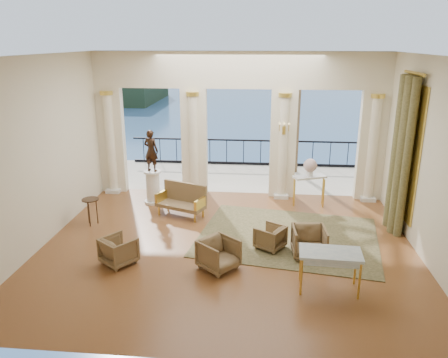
# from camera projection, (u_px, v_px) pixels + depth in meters

# --- Properties ---
(floor) EXTENTS (9.00, 9.00, 0.00)m
(floor) POSITION_uv_depth(u_px,v_px,m) (227.00, 247.00, 10.64)
(floor) COLOR #533316
(floor) RESTS_ON ground
(room_walls) EXTENTS (9.00, 9.00, 9.00)m
(room_walls) POSITION_uv_depth(u_px,v_px,m) (223.00, 141.00, 8.70)
(room_walls) COLOR #EDE4C7
(room_walls) RESTS_ON ground
(arcade) EXTENTS (9.00, 0.56, 4.50)m
(arcade) POSITION_uv_depth(u_px,v_px,m) (238.00, 115.00, 13.47)
(arcade) COLOR beige
(arcade) RESTS_ON ground
(terrace) EXTENTS (10.00, 3.60, 0.10)m
(terrace) POSITION_uv_depth(u_px,v_px,m) (241.00, 177.00, 16.15)
(terrace) COLOR #B3A792
(terrace) RESTS_ON ground
(balustrade) EXTENTS (9.00, 0.06, 1.03)m
(balustrade) POSITION_uv_depth(u_px,v_px,m) (244.00, 155.00, 17.53)
(balustrade) COLOR black
(balustrade) RESTS_ON terrace
(palm_tree) EXTENTS (2.00, 2.00, 4.50)m
(palm_tree) POSITION_uv_depth(u_px,v_px,m) (300.00, 61.00, 15.47)
(palm_tree) COLOR #4C3823
(palm_tree) RESTS_ON terrace
(headland) EXTENTS (22.00, 18.00, 6.00)m
(headland) POSITION_uv_depth(u_px,v_px,m) (99.00, 84.00, 80.64)
(headland) COLOR black
(headland) RESTS_ON sea
(sea) EXTENTS (160.00, 160.00, 0.00)m
(sea) POSITION_uv_depth(u_px,v_px,m) (260.00, 111.00, 69.36)
(sea) COLOR #234F83
(sea) RESTS_ON ground
(curtain) EXTENTS (0.33, 1.40, 4.09)m
(curtain) POSITION_uv_depth(u_px,v_px,m) (401.00, 155.00, 11.06)
(curtain) COLOR #484527
(curtain) RESTS_ON ground
(window_frame) EXTENTS (0.04, 1.60, 3.40)m
(window_frame) POSITION_uv_depth(u_px,v_px,m) (409.00, 152.00, 11.02)
(window_frame) COLOR gold
(window_frame) RESTS_ON room_walls
(wall_sconce) EXTENTS (0.30, 0.11, 0.33)m
(wall_sconce) POSITION_uv_depth(u_px,v_px,m) (284.00, 130.00, 13.16)
(wall_sconce) COLOR gold
(wall_sconce) RESTS_ON arcade
(rug) EXTENTS (4.92, 4.10, 0.02)m
(rug) POSITION_uv_depth(u_px,v_px,m) (288.00, 236.00, 11.17)
(rug) COLOR #31351C
(rug) RESTS_ON ground
(armchair_a) EXTENTS (1.00, 1.01, 0.76)m
(armchair_a) POSITION_uv_depth(u_px,v_px,m) (219.00, 253.00, 9.52)
(armchair_a) COLOR #43331E
(armchair_a) RESTS_ON ground
(armchair_b) EXTENTS (0.80, 0.76, 0.78)m
(armchair_b) POSITION_uv_depth(u_px,v_px,m) (309.00, 240.00, 10.08)
(armchair_b) COLOR #43331E
(armchair_b) RESTS_ON ground
(armchair_c) EXTENTS (0.81, 0.82, 0.63)m
(armchair_c) POSITION_uv_depth(u_px,v_px,m) (270.00, 236.00, 10.47)
(armchair_c) COLOR #43331E
(armchair_c) RESTS_ON ground
(armchair_d) EXTENTS (0.92, 0.91, 0.69)m
(armchair_d) POSITION_uv_depth(u_px,v_px,m) (119.00, 249.00, 9.76)
(armchair_d) COLOR #43331E
(armchair_d) RESTS_ON ground
(settee) EXTENTS (1.52, 1.07, 0.93)m
(settee) POSITION_uv_depth(u_px,v_px,m) (182.00, 200.00, 12.45)
(settee) COLOR #43331E
(settee) RESTS_ON ground
(game_table) EXTENTS (1.25, 0.72, 0.83)m
(game_table) POSITION_uv_depth(u_px,v_px,m) (330.00, 256.00, 8.61)
(game_table) COLOR #94ABB8
(game_table) RESTS_ON ground
(pedestal) EXTENTS (0.56, 0.56, 1.03)m
(pedestal) POSITION_uv_depth(u_px,v_px,m) (153.00, 187.00, 13.38)
(pedestal) COLOR silver
(pedestal) RESTS_ON ground
(statue) EXTENTS (0.53, 0.42, 1.26)m
(statue) POSITION_uv_depth(u_px,v_px,m) (151.00, 151.00, 13.02)
(statue) COLOR black
(statue) RESTS_ON pedestal
(console_table) EXTENTS (1.05, 0.72, 0.93)m
(console_table) POSITION_uv_depth(u_px,v_px,m) (309.00, 181.00, 13.09)
(console_table) COLOR silver
(console_table) RESTS_ON ground
(urn) EXTENTS (0.40, 0.40, 0.53)m
(urn) POSITION_uv_depth(u_px,v_px,m) (310.00, 166.00, 12.95)
(urn) COLOR white
(urn) RESTS_ON console_table
(side_table) EXTENTS (0.45, 0.45, 0.74)m
(side_table) POSITION_uv_depth(u_px,v_px,m) (91.00, 203.00, 11.75)
(side_table) COLOR black
(side_table) RESTS_ON ground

